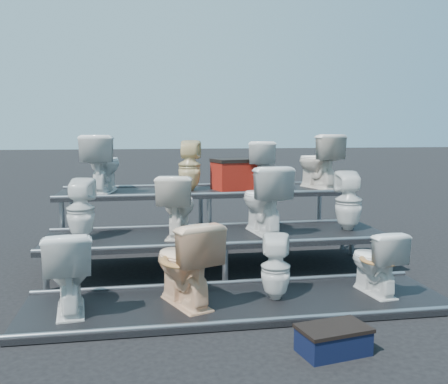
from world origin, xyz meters
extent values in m
plane|color=black|center=(0.00, 0.00, 0.00)|extent=(80.00, 80.00, 0.00)
cube|color=black|center=(0.00, -1.30, 0.03)|extent=(4.20, 1.20, 0.06)
cube|color=black|center=(0.00, 0.00, 0.23)|extent=(4.20, 1.20, 0.46)
cube|color=black|center=(0.00, 1.30, 0.43)|extent=(4.20, 1.20, 0.86)
imported|color=silver|center=(-1.62, -1.30, 0.45)|extent=(0.52, 0.80, 0.78)
imported|color=#EDBC91|center=(-0.54, -1.30, 0.48)|extent=(0.74, 0.93, 0.83)
imported|color=silver|center=(0.37, -1.30, 0.39)|extent=(0.36, 0.37, 0.65)
imported|color=silver|center=(1.43, -1.30, 0.40)|extent=(0.45, 0.70, 0.68)
imported|color=silver|center=(-1.64, 0.00, 0.82)|extent=(0.37, 0.38, 0.72)
imported|color=silver|center=(-0.51, 0.00, 0.84)|extent=(0.58, 0.82, 0.76)
imported|color=silver|center=(0.57, 0.00, 0.89)|extent=(0.58, 0.89, 0.86)
imported|color=silver|center=(1.70, 0.00, 0.84)|extent=(0.39, 0.40, 0.76)
imported|color=silver|center=(-1.47, 1.30, 1.27)|extent=(0.59, 0.87, 0.82)
imported|color=beige|center=(-0.22, 1.30, 1.23)|extent=(0.40, 0.40, 0.74)
imported|color=silver|center=(0.86, 1.30, 1.22)|extent=(0.54, 0.78, 0.72)
imported|color=silver|center=(1.76, 1.30, 1.27)|extent=(0.65, 0.90, 0.82)
cube|color=maroon|center=(0.44, 1.29, 1.06)|extent=(0.66, 0.58, 0.41)
cube|color=black|center=(0.52, -2.45, 0.10)|extent=(0.58, 0.41, 0.19)
camera|label=1|loc=(-0.96, -5.99, 1.75)|focal=40.00mm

